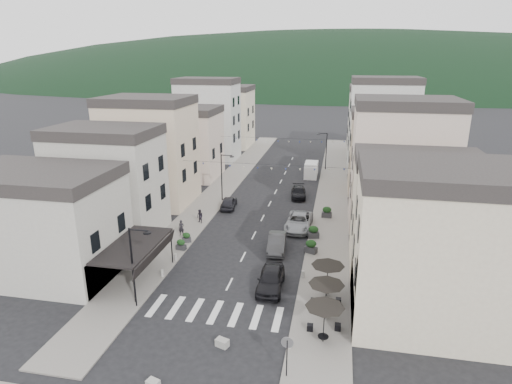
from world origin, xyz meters
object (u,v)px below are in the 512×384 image
parked_car_c (299,222)px  parked_car_a (271,279)px  pedestrian_b (200,216)px  parked_car_b (277,243)px  parked_car_e (229,202)px  parked_car_d (299,193)px  pedestrian_a (181,228)px  delivery_van (311,169)px

parked_car_c → parked_car_a: bearing=-92.8°
pedestrian_b → parked_car_b: bearing=-1.5°
parked_car_a → pedestrian_b: parked_car_a is taller
parked_car_b → parked_car_e: 12.89m
parked_car_a → parked_car_e: bearing=112.7°
parked_car_a → parked_car_c: (0.95, 12.66, -0.03)m
parked_car_b → parked_car_c: parked_car_c is taller
parked_car_c → pedestrian_b: bearing=-174.6°
parked_car_e → parked_car_a: bearing=108.2°
parked_car_d → pedestrian_a: 18.10m
parked_car_b → pedestrian_b: 10.41m
delivery_van → pedestrian_b: 24.24m
pedestrian_a → pedestrian_b: pedestrian_a is taller
parked_car_b → pedestrian_a: pedestrian_a is taller
pedestrian_a → parked_car_b: bearing=-15.0°
parked_car_a → parked_car_b: (-0.55, 6.99, -0.07)m
parked_car_c → parked_car_d: bearing=97.3°
parked_car_a → parked_car_b: size_ratio=1.06×
parked_car_a → parked_car_d: bearing=88.6°
parked_car_a → parked_car_e: size_ratio=1.16×
parked_car_a → parked_car_c: size_ratio=0.85×
parked_car_c → parked_car_b: bearing=-103.4°
parked_car_a → parked_car_b: 7.01m
parked_car_c → parked_car_e: size_ratio=1.36×
pedestrian_b → parked_car_e: bearing=99.5°
parked_car_a → parked_car_c: bearing=84.0°
parked_car_c → pedestrian_a: (-11.46, -4.29, 0.13)m
parked_car_b → delivery_van: 26.85m
parked_car_d → pedestrian_a: size_ratio=2.82×
parked_car_b → parked_car_c: (1.51, 5.68, 0.04)m
parked_car_b → delivery_van: (1.31, 26.81, 0.36)m
parked_car_a → delivery_van: size_ratio=1.02×
parked_car_d → delivery_van: delivery_van is taller
parked_car_a → parked_car_b: bearing=92.8°
parked_car_a → parked_car_d: 23.19m
parked_car_b → parked_car_c: 5.87m
parked_car_d → parked_car_e: size_ratio=1.08×
delivery_van → pedestrian_b: size_ratio=3.12×
parked_car_b → pedestrian_a: (-9.95, 1.38, 0.17)m
parked_car_c → parked_car_d: size_ratio=1.26×
parked_car_e → delivery_van: size_ratio=0.88×
parked_car_e → delivery_van: (8.71, 16.26, 0.40)m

